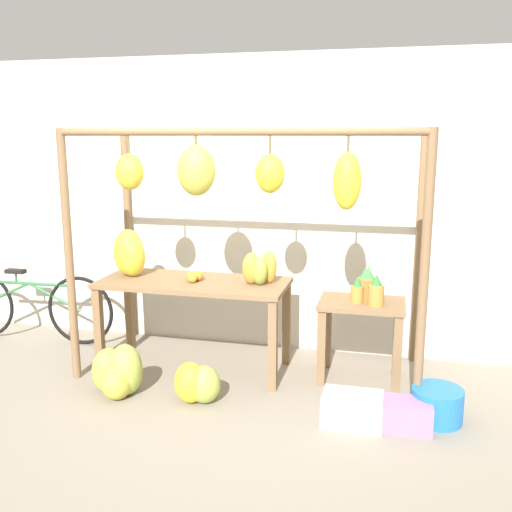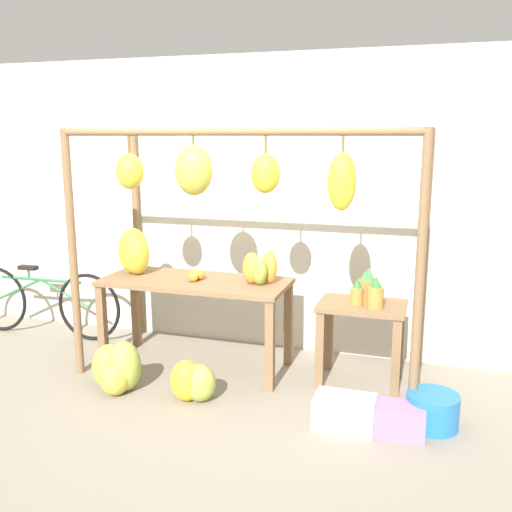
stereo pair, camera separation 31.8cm
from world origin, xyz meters
name	(u,v)px [view 1 (the left image)]	position (x,y,z in m)	size (l,w,h in m)	color
ground_plane	(228,405)	(0.00, 0.00, 0.00)	(20.00, 20.00, 0.00)	gray
shop_wall_back	(267,206)	(0.00, 1.38, 1.40)	(8.00, 0.08, 2.80)	beige
stall_awning	(237,200)	(-0.02, 0.38, 1.56)	(2.91, 1.26, 2.12)	brown
display_table_main	(194,294)	(-0.49, 0.64, 0.69)	(1.66, 0.70, 0.81)	brown
display_table_side	(361,322)	(0.97, 0.74, 0.51)	(0.71, 0.50, 0.70)	brown
banana_pile_on_table	(130,254)	(-1.11, 0.69, 1.01)	(0.37, 0.37, 0.43)	gold
orange_pile	(194,276)	(-0.49, 0.63, 0.85)	(0.14, 0.17, 0.09)	orange
pineapple_cluster	(367,288)	(1.00, 0.76, 0.81)	(0.28, 0.35, 0.30)	olive
banana_pile_ground_left	(119,373)	(-0.91, -0.01, 0.18)	(0.53, 0.49, 0.42)	#9EB247
banana_pile_ground_right	(197,383)	(-0.25, -0.01, 0.16)	(0.41, 0.32, 0.33)	#9EB247
fruit_crate_white	(352,409)	(0.96, -0.06, 0.11)	(0.43, 0.28, 0.23)	silver
blue_bucket	(437,405)	(1.57, 0.13, 0.12)	(0.37, 0.37, 0.25)	blue
parked_bicycle	(30,306)	(-2.35, 0.91, 0.37)	(1.80, 0.10, 0.74)	black
papaya_pile	(259,269)	(0.09, 0.67, 0.94)	(0.32, 0.25, 0.29)	gold
fruit_crate_purple	(404,414)	(1.33, -0.04, 0.10)	(0.39, 0.25, 0.21)	#9970B7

